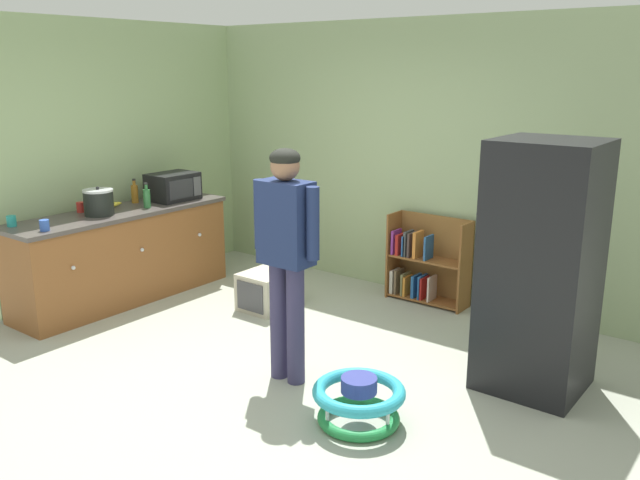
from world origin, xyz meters
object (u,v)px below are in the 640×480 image
object	(u,v)px
kitchen_counter	(123,255)
blue_cup	(44,225)
red_cup	(81,207)
standing_person	(286,245)
baby_walker	(359,400)
microwave	(173,186)
teal_cup	(11,221)
banana_bunch	(115,204)
crock_pot	(99,202)
green_glass_bottle	(147,198)
bookshelf	(424,264)
refrigerator	(541,268)
pet_carrier	(270,290)
amber_bottle	(135,193)

from	to	relation	value
kitchen_counter	blue_cup	xyz separation A→B (m)	(0.19, -0.88, 0.50)
red_cup	standing_person	bearing A→B (deg)	-2.09
baby_walker	microwave	bearing A→B (deg)	158.79
kitchen_counter	microwave	distance (m)	0.89
teal_cup	banana_bunch	bearing A→B (deg)	89.58
crock_pot	green_glass_bottle	size ratio (longest dim) A/B	1.12
bookshelf	crock_pot	world-z (taller)	crock_pot
refrigerator	pet_carrier	world-z (taller)	refrigerator
kitchen_counter	pet_carrier	xyz separation A→B (m)	(1.31, 0.69, -0.27)
kitchen_counter	crock_pot	size ratio (longest dim) A/B	8.10
baby_walker	pet_carrier	xyz separation A→B (m)	(-1.88, 1.25, 0.02)
baby_walker	green_glass_bottle	world-z (taller)	green_glass_bottle
bookshelf	blue_cup	xyz separation A→B (m)	(-2.19, -2.66, 0.58)
banana_bunch	teal_cup	distance (m)	1.05
refrigerator	blue_cup	xyz separation A→B (m)	(-3.69, -1.53, 0.06)
refrigerator	teal_cup	xyz separation A→B (m)	(-4.07, -1.62, 0.06)
kitchen_counter	microwave	xyz separation A→B (m)	(0.01, 0.67, 0.59)
refrigerator	standing_person	bearing A→B (deg)	-145.54
green_glass_bottle	baby_walker	bearing A→B (deg)	-14.77
baby_walker	blue_cup	world-z (taller)	blue_cup
standing_person	microwave	xyz separation A→B (m)	(-2.41, 1.03, 0.01)
pet_carrier	banana_bunch	bearing A→B (deg)	-157.73
microwave	blue_cup	world-z (taller)	microwave
bookshelf	standing_person	xyz separation A→B (m)	(0.04, -2.13, 0.66)
bookshelf	pet_carrier	world-z (taller)	bookshelf
pet_carrier	teal_cup	distance (m)	2.36
microwave	banana_bunch	xyz separation A→B (m)	(-0.18, -0.59, -0.11)
refrigerator	standing_person	distance (m)	1.78
microwave	crock_pot	xyz separation A→B (m)	(0.02, -0.91, -0.02)
red_cup	baby_walker	bearing A→B (deg)	-4.97
bookshelf	refrigerator	bearing A→B (deg)	-36.70
crock_pot	amber_bottle	size ratio (longest dim) A/B	1.12
standing_person	green_glass_bottle	xyz separation A→B (m)	(-2.31, 0.61, -0.03)
bookshelf	red_cup	distance (m)	3.35
refrigerator	red_cup	world-z (taller)	refrigerator
baby_walker	amber_bottle	distance (m)	3.58
microwave	green_glass_bottle	distance (m)	0.44
bookshelf	microwave	size ratio (longest dim) A/B	1.77
refrigerator	amber_bottle	distance (m)	4.08
microwave	blue_cup	distance (m)	1.57
pet_carrier	teal_cup	size ratio (longest dim) A/B	5.81
bookshelf	standing_person	bearing A→B (deg)	-88.84
banana_bunch	red_cup	bearing A→B (deg)	-98.37
bookshelf	blue_cup	size ratio (longest dim) A/B	8.95
crock_pot	amber_bottle	xyz separation A→B (m)	(-0.20, 0.56, -0.02)
refrigerator	blue_cup	size ratio (longest dim) A/B	18.74
banana_bunch	pet_carrier	bearing A→B (deg)	22.27
crock_pot	blue_cup	xyz separation A→B (m)	(0.17, -0.65, -0.07)
standing_person	baby_walker	size ratio (longest dim) A/B	2.83
microwave	crock_pot	world-z (taller)	microwave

